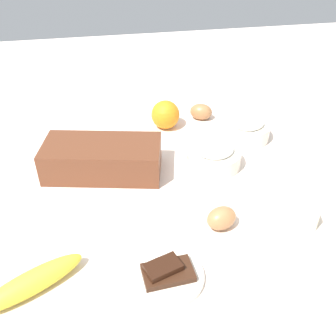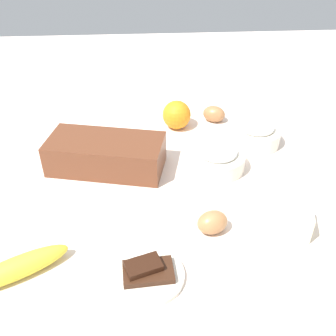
{
  "view_description": "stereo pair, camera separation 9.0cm",
  "coord_description": "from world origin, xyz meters",
  "views": [
    {
      "loc": [
        0.14,
        0.72,
        0.56
      ],
      "look_at": [
        0.0,
        0.0,
        0.04
      ],
      "focal_mm": 41.3,
      "sensor_mm": 36.0,
      "label": 1
    },
    {
      "loc": [
        0.05,
        0.73,
        0.56
      ],
      "look_at": [
        0.0,
        0.0,
        0.04
      ],
      "focal_mm": 41.3,
      "sensor_mm": 36.0,
      "label": 2
    }
  ],
  "objects": [
    {
      "name": "ground_plane",
      "position": [
        0.0,
        0.0,
        -0.01
      ],
      "size": [
        2.4,
        2.4,
        0.02
      ],
      "primitive_type": "cube",
      "color": "beige"
    },
    {
      "name": "loaf_pan",
      "position": [
        0.15,
        -0.07,
        0.04
      ],
      "size": [
        0.3,
        0.19,
        0.08
      ],
      "rotation": [
        0.0,
        0.0,
        -0.22
      ],
      "color": "brown",
      "rests_on": "ground_plane"
    },
    {
      "name": "flour_bowl",
      "position": [
        -0.25,
        -0.16,
        0.03
      ],
      "size": [
        0.13,
        0.13,
        0.07
      ],
      "color": "silver",
      "rests_on": "ground_plane"
    },
    {
      "name": "sugar_bowl",
      "position": [
        -0.13,
        -0.05,
        0.03
      ],
      "size": [
        0.14,
        0.14,
        0.07
      ],
      "color": "silver",
      "rests_on": "ground_plane"
    },
    {
      "name": "banana",
      "position": [
        0.29,
        0.26,
        0.02
      ],
      "size": [
        0.19,
        0.13,
        0.04
      ],
      "primitive_type": "ellipsoid",
      "rotation": [
        0.0,
        0.0,
        0.49
      ],
      "color": "yellow",
      "rests_on": "ground_plane"
    },
    {
      "name": "orange_fruit",
      "position": [
        -0.04,
        -0.26,
        0.04
      ],
      "size": [
        0.08,
        0.08,
        0.08
      ],
      "primitive_type": "sphere",
      "color": "orange",
      "rests_on": "ground_plane"
    },
    {
      "name": "butter_block",
      "position": [
        -0.23,
        0.18,
        0.03
      ],
      "size": [
        0.1,
        0.08,
        0.06
      ],
      "primitive_type": "cube",
      "rotation": [
        0.0,
        0.0,
        -0.26
      ],
      "color": "#F4EDB2",
      "rests_on": "ground_plane"
    },
    {
      "name": "egg_near_butter",
      "position": [
        -0.16,
        -0.29,
        0.02
      ],
      "size": [
        0.08,
        0.07,
        0.05
      ],
      "primitive_type": "ellipsoid",
      "rotation": [
        0.0,
        1.57,
        2.71
      ],
      "color": "#A26C41",
      "rests_on": "ground_plane"
    },
    {
      "name": "egg_beside_bowl",
      "position": [
        -0.08,
        0.17,
        0.02
      ],
      "size": [
        0.08,
        0.06,
        0.05
      ],
      "primitive_type": "ellipsoid",
      "rotation": [
        0.0,
        1.57,
        0.3
      ],
      "color": "#AE7547",
      "rests_on": "ground_plane"
    },
    {
      "name": "chocolate_plate",
      "position": [
        0.06,
        0.28,
        0.01
      ],
      "size": [
        0.13,
        0.13,
        0.03
      ],
      "color": "silver",
      "rests_on": "ground_plane"
    }
  ]
}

